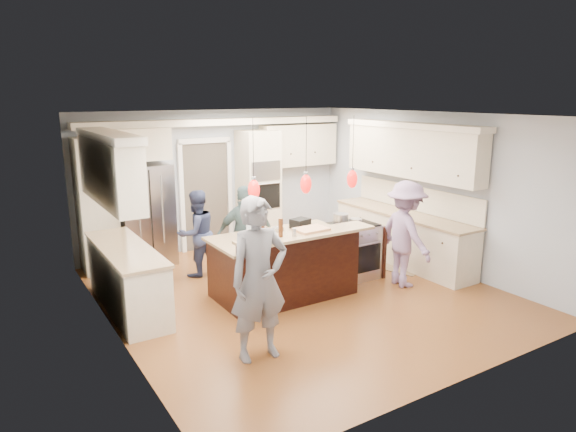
% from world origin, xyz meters
% --- Properties ---
extents(ground_plane, '(6.00, 6.00, 0.00)m').
position_xyz_m(ground_plane, '(0.00, 0.00, 0.00)').
color(ground_plane, '#945C28').
rests_on(ground_plane, ground).
extents(room_shell, '(5.54, 6.04, 2.72)m').
position_xyz_m(room_shell, '(0.00, 0.00, 1.82)').
color(room_shell, '#B2BCC6').
rests_on(room_shell, ground).
extents(refrigerator, '(0.90, 0.70, 1.80)m').
position_xyz_m(refrigerator, '(-1.55, 2.64, 0.90)').
color(refrigerator, '#B7B7BC').
rests_on(refrigerator, ground).
extents(oven_column, '(0.72, 0.69, 2.30)m').
position_xyz_m(oven_column, '(0.75, 2.67, 1.15)').
color(oven_column, beige).
rests_on(oven_column, ground).
extents(back_upper_cabinets, '(5.30, 0.61, 2.54)m').
position_xyz_m(back_upper_cabinets, '(-0.75, 2.76, 1.67)').
color(back_upper_cabinets, beige).
rests_on(back_upper_cabinets, ground).
extents(right_counter_run, '(0.64, 3.10, 2.51)m').
position_xyz_m(right_counter_run, '(2.44, 0.30, 1.06)').
color(right_counter_run, beige).
rests_on(right_counter_run, ground).
extents(left_cabinets, '(0.64, 2.30, 2.51)m').
position_xyz_m(left_cabinets, '(-2.44, 0.80, 1.06)').
color(left_cabinets, beige).
rests_on(left_cabinets, ground).
extents(kitchen_island, '(2.10, 1.46, 1.12)m').
position_xyz_m(kitchen_island, '(-0.25, 0.07, 0.48)').
color(kitchen_island, black).
rests_on(kitchen_island, ground).
extents(island_range, '(0.82, 0.71, 0.92)m').
position_xyz_m(island_range, '(1.16, 0.15, 0.46)').
color(island_range, '#B7B7BC').
rests_on(island_range, ground).
extents(pendant_lights, '(1.75, 0.15, 1.03)m').
position_xyz_m(pendant_lights, '(-0.25, -0.51, 1.80)').
color(pendant_lights, black).
rests_on(pendant_lights, ground).
extents(person_bar_end, '(0.72, 0.50, 1.90)m').
position_xyz_m(person_bar_end, '(-1.47, -1.39, 0.95)').
color(person_bar_end, slate).
rests_on(person_bar_end, ground).
extents(person_far_left, '(0.81, 0.68, 1.46)m').
position_xyz_m(person_far_left, '(-1.01, 1.60, 0.73)').
color(person_far_left, navy).
rests_on(person_far_left, ground).
extents(person_far_right, '(1.01, 0.68, 1.59)m').
position_xyz_m(person_far_right, '(-0.48, 0.85, 0.80)').
color(person_far_right, '#476164').
rests_on(person_far_right, ground).
extents(person_range_side, '(0.76, 1.16, 1.69)m').
position_xyz_m(person_range_side, '(1.60, -0.58, 0.84)').
color(person_range_side, gray).
rests_on(person_range_side, ground).
extents(floor_rug, '(0.87, 1.05, 0.01)m').
position_xyz_m(floor_rug, '(2.14, 0.11, 0.01)').
color(floor_rug, '#7F6245').
rests_on(floor_rug, ground).
extents(water_bottle, '(0.10, 0.10, 0.33)m').
position_xyz_m(water_bottle, '(-1.13, -0.51, 1.29)').
color(water_bottle, silver).
rests_on(water_bottle, kitchen_island).
extents(beer_bottle_a, '(0.08, 0.08, 0.27)m').
position_xyz_m(beer_bottle_a, '(-1.05, -0.56, 1.25)').
color(beer_bottle_a, '#44200C').
rests_on(beer_bottle_a, kitchen_island).
extents(beer_bottle_b, '(0.07, 0.07, 0.22)m').
position_xyz_m(beer_bottle_b, '(-0.97, -0.58, 1.23)').
color(beer_bottle_b, '#44200C').
rests_on(beer_bottle_b, kitchen_island).
extents(beer_bottle_c, '(0.07, 0.07, 0.25)m').
position_xyz_m(beer_bottle_c, '(-0.66, -0.52, 1.25)').
color(beer_bottle_c, '#44200C').
rests_on(beer_bottle_c, kitchen_island).
extents(drink_can, '(0.06, 0.06, 0.11)m').
position_xyz_m(drink_can, '(-0.48, -0.58, 1.17)').
color(drink_can, '#B7B7BC').
rests_on(drink_can, kitchen_island).
extents(cutting_board, '(0.47, 0.34, 0.04)m').
position_xyz_m(cutting_board, '(-0.12, -0.47, 1.14)').
color(cutting_board, tan).
rests_on(cutting_board, kitchen_island).
extents(pot_large, '(0.25, 0.25, 0.15)m').
position_xyz_m(pot_large, '(1.02, 0.33, 0.99)').
color(pot_large, '#B7B7BC').
rests_on(pot_large, island_range).
extents(pot_small, '(0.19, 0.19, 0.10)m').
position_xyz_m(pot_small, '(1.15, 0.09, 0.97)').
color(pot_small, '#B7B7BC').
rests_on(pot_small, island_range).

